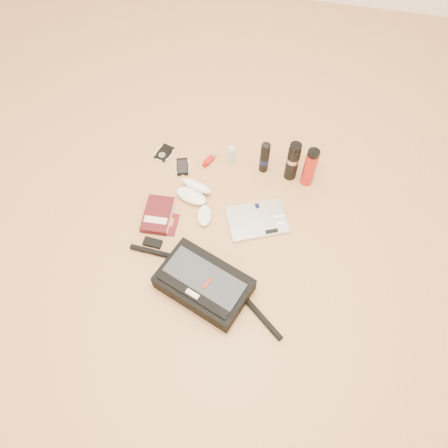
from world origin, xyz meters
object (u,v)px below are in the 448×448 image
object	(u,v)px
messenger_bag	(203,283)
thermos_black	(293,161)
laptop	(257,220)
thermos_red	(310,167)
book	(158,215)

from	to	relation	value
messenger_bag	thermos_black	xyz separation A→B (m)	(0.30, 0.71, 0.07)
messenger_bag	thermos_black	distance (m)	0.78
laptop	thermos_red	bearing A→B (deg)	31.10
laptop	thermos_red	xyz separation A→B (m)	(0.21, 0.29, 0.11)
messenger_bag	thermos_red	world-z (taller)	thermos_red
messenger_bag	book	bearing A→B (deg)	154.66
messenger_bag	laptop	distance (m)	0.44
messenger_bag	book	world-z (taller)	messenger_bag
messenger_bag	thermos_red	bearing A→B (deg)	81.45
thermos_black	laptop	bearing A→B (deg)	-111.15
thermos_black	thermos_red	distance (m)	0.09
laptop	thermos_black	world-z (taller)	thermos_black
messenger_bag	thermos_red	xyz separation A→B (m)	(0.39, 0.69, 0.07)
laptop	book	distance (m)	0.50
book	thermos_red	world-z (taller)	thermos_red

